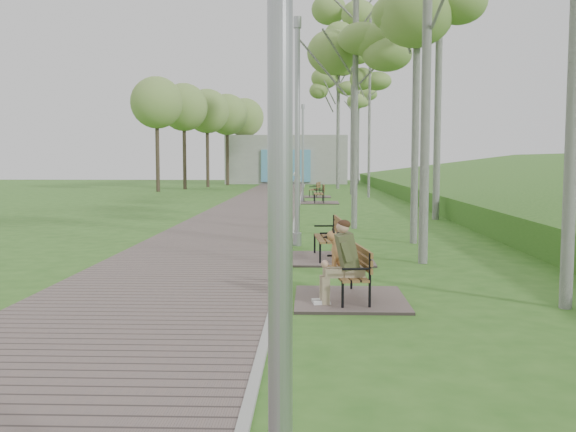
# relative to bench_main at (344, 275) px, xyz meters

# --- Properties ---
(walkway) EXTENTS (3.50, 67.00, 0.04)m
(walkway) POSITION_rel_bench_main_xyz_m (-2.72, 16.27, -0.35)
(walkway) COLOR #685854
(walkway) RESTS_ON ground
(kerb) EXTENTS (0.10, 67.00, 0.05)m
(kerb) POSITION_rel_bench_main_xyz_m (-0.97, 16.27, -0.35)
(kerb) COLOR #999993
(kerb) RESTS_ON ground
(building_north) EXTENTS (10.00, 5.20, 4.00)m
(building_north) POSITION_rel_bench_main_xyz_m (-2.47, 45.74, 1.62)
(building_north) COLOR #9E9E99
(building_north) RESTS_ON ground
(bench_main) EXTENTS (1.55, 1.72, 1.35)m
(bench_main) POSITION_rel_bench_main_xyz_m (0.00, 0.00, 0.00)
(bench_main) COLOR #685854
(bench_main) RESTS_ON ground
(bench_second) EXTENTS (1.71, 1.89, 1.05)m
(bench_second) POSITION_rel_bench_main_xyz_m (-0.14, 3.73, -0.18)
(bench_second) COLOR #685854
(bench_second) RESTS_ON ground
(bench_third) EXTENTS (1.73, 1.92, 1.06)m
(bench_third) POSITION_rel_bench_main_xyz_m (-0.08, 20.50, -0.18)
(bench_third) COLOR #685854
(bench_third) RESTS_ON ground
(bench_far) EXTENTS (1.62, 1.80, 0.99)m
(bench_far) POSITION_rel_bench_main_xyz_m (-0.24, 25.26, -0.19)
(bench_far) COLOR #685854
(bench_far) RESTS_ON ground
(lamp_post_near) EXTENTS (0.19, 0.19, 4.82)m
(lamp_post_near) POSITION_rel_bench_main_xyz_m (-0.61, -6.02, 1.88)
(lamp_post_near) COLOR #9DA0A5
(lamp_post_near) RESTS_ON ground
(lamp_post_second) EXTENTS (0.20, 0.20, 5.16)m
(lamp_post_second) POSITION_rel_bench_main_xyz_m (-0.78, 5.79, 2.04)
(lamp_post_second) COLOR #9DA0A5
(lamp_post_second) RESTS_ON ground
(lamp_post_third) EXTENTS (0.18, 0.18, 4.54)m
(lamp_post_third) POSITION_rel_bench_main_xyz_m (-0.83, 21.07, 1.75)
(lamp_post_third) COLOR #9DA0A5
(lamp_post_third) RESTS_ON ground
(pedestrian_near) EXTENTS (0.62, 0.49, 1.50)m
(pedestrian_near) POSITION_rel_bench_main_xyz_m (-1.38, 34.68, 0.38)
(pedestrian_near) COLOR white
(pedestrian_near) RESTS_ON ground
(pedestrian_far) EXTENTS (0.90, 0.73, 1.76)m
(pedestrian_far) POSITION_rel_bench_main_xyz_m (-2.03, 32.29, 0.51)
(pedestrian_far) COLOR gray
(pedestrian_far) RESTS_ON ground
(birch_mid_c) EXTENTS (2.22, 2.22, 7.00)m
(birch_mid_c) POSITION_rel_bench_main_xyz_m (0.79, 9.59, 5.12)
(birch_mid_c) COLOR silver
(birch_mid_c) RESTS_ON ground
(birch_far_b) EXTENTS (2.98, 2.98, 11.33)m
(birch_far_b) POSITION_rel_bench_main_xyz_m (1.91, 27.86, 8.53)
(birch_far_b) COLOR silver
(birch_far_b) RESTS_ON ground
(birch_far_c) EXTENTS (2.28, 2.28, 9.63)m
(birch_far_c) POSITION_rel_bench_main_xyz_m (2.59, 25.01, 7.19)
(birch_far_c) COLOR silver
(birch_far_c) RESTS_ON ground
(birch_distant_a) EXTENTS (2.93, 2.93, 10.26)m
(birch_distant_a) POSITION_rel_bench_main_xyz_m (1.41, 35.52, 7.68)
(birch_distant_a) COLOR silver
(birch_distant_a) RESTS_ON ground
(birch_distant_b) EXTENTS (2.48, 2.48, 8.70)m
(birch_distant_b) POSITION_rel_bench_main_xyz_m (3.40, 43.57, 6.46)
(birch_distant_b) COLOR silver
(birch_distant_b) RESTS_ON ground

